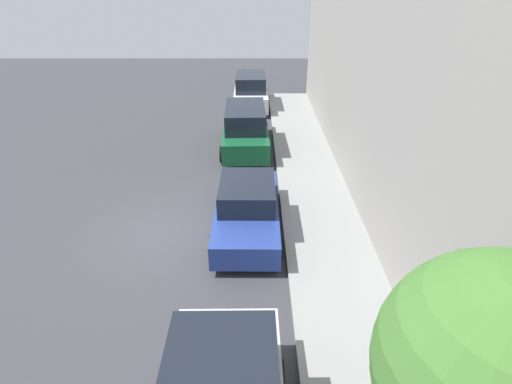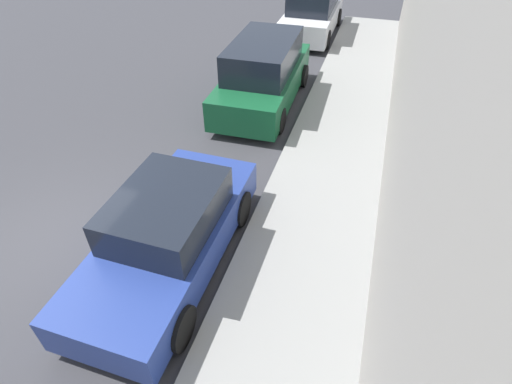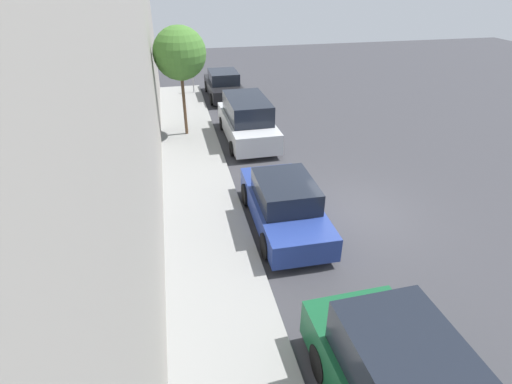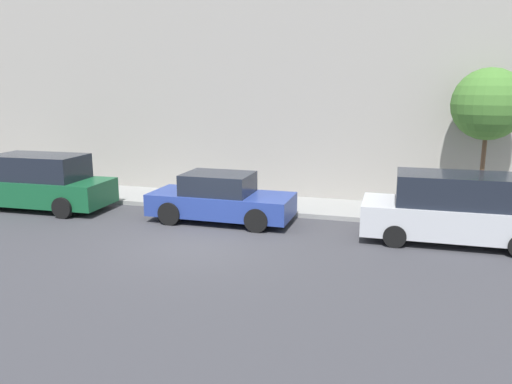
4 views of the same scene
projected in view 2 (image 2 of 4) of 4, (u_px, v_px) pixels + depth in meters
ground_plane at (56, 241)px, 7.80m from camera, size 60.00×60.00×0.00m
sidewalk at (291, 299)px, 6.68m from camera, size 2.44×32.00×0.15m
parked_sedan_third at (169, 233)px, 6.96m from camera, size 1.92×4.51×1.54m
parked_minivan_fourth at (264, 74)px, 11.71m from camera, size 2.04×4.95×1.90m
parked_minivan_fifth at (313, 12)px, 16.56m from camera, size 2.02×4.92×1.90m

